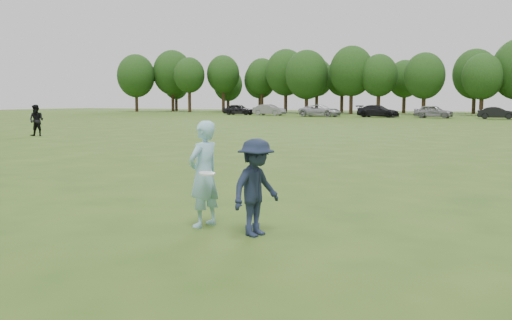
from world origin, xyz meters
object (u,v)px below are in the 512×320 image
object	(u,v)px
car_b	(269,110)
car_e	(434,112)
player_far_a	(37,120)
car_d	(378,111)
thrower	(204,174)
car_a	(239,109)
car_f	(497,113)
car_c	(320,111)
defender	(256,187)

from	to	relation	value
car_b	car_e	world-z (taller)	car_e
player_far_a	car_d	bearing A→B (deg)	62.25
thrower	car_b	bearing A→B (deg)	-146.21
player_far_a	car_b	distance (m)	46.19
car_a	car_f	size ratio (longest dim) A/B	1.10
car_b	car_a	bearing A→B (deg)	91.91
car_b	car_e	distance (m)	22.41
car_b	car_c	world-z (taller)	car_b
car_b	car_f	size ratio (longest dim) A/B	1.12
player_far_a	car_c	bearing A→B (deg)	71.36
player_far_a	car_d	xyz separation A→B (m)	(9.51, 44.41, -0.19)
player_far_a	car_a	size ratio (longest dim) A/B	0.42
defender	car_d	distance (m)	61.29
defender	car_b	xyz separation A→B (m)	(-28.81, 61.24, -0.02)
defender	car_f	xyz separation A→B (m)	(0.58, 59.39, -0.10)
car_d	car_e	xyz separation A→B (m)	(6.66, 0.17, 0.01)
player_far_a	car_e	bearing A→B (deg)	54.40
player_far_a	car_a	distance (m)	47.32
thrower	car_c	distance (m)	61.76
car_f	car_b	bearing A→B (deg)	81.44
car_d	car_f	xyz separation A→B (m)	(13.67, -0.49, -0.08)
thrower	car_e	world-z (taller)	thrower
thrower	car_e	distance (m)	60.12
player_far_a	car_b	xyz separation A→B (m)	(-6.20, 45.77, -0.18)
defender	car_b	bearing A→B (deg)	38.60
car_c	thrower	bearing A→B (deg)	-157.22
car_d	defender	bearing A→B (deg)	-161.95
thrower	defender	size ratio (longest dim) A/B	1.17
player_far_a	car_d	distance (m)	45.41
player_far_a	car_a	xyz separation A→B (m)	(-11.20, 45.98, -0.17)
thrower	car_a	bearing A→B (deg)	-142.52
car_a	car_d	size ratio (longest dim) A/B	0.87
car_c	car_b	bearing A→B (deg)	78.84
defender	car_b	world-z (taller)	defender
car_c	car_d	size ratio (longest dim) A/B	1.04
defender	car_a	xyz separation A→B (m)	(-33.80, 61.45, -0.01)
thrower	player_far_a	bearing A→B (deg)	-116.04
car_c	car_d	xyz separation A→B (m)	(7.26, 1.02, -0.00)
player_far_a	car_c	xyz separation A→B (m)	(2.26, 43.38, -0.19)
thrower	player_far_a	xyz separation A→B (m)	(-21.51, 15.31, 0.03)
thrower	car_b	world-z (taller)	thrower
car_c	car_f	distance (m)	20.93
thrower	defender	xyz separation A→B (m)	(1.09, -0.17, -0.13)
car_d	car_e	world-z (taller)	car_e
player_far_a	car_b	world-z (taller)	player_far_a
car_e	car_f	world-z (taller)	car_e
player_far_a	car_c	distance (m)	43.44
thrower	car_d	size ratio (longest dim) A/B	0.35
player_far_a	car_e	size ratio (longest dim) A/B	0.42
defender	player_far_a	world-z (taller)	player_far_a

